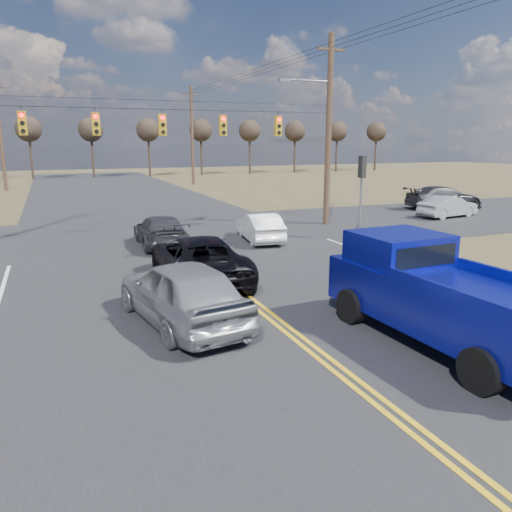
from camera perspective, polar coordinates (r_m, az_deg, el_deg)
name	(u,v)px	position (r m, az deg, el deg)	size (l,w,h in m)	color
ground	(398,418)	(9.18, 15.89, -17.39)	(160.00, 160.00, 0.00)	brown
road_main	(216,275)	(17.51, -4.54, -2.13)	(14.00, 120.00, 0.02)	#28282B
road_cross	(167,235)	(25.07, -10.15, 2.34)	(120.00, 12.00, 0.02)	#28282B
signal_gantry	(174,130)	(24.55, -9.35, 14.03)	(19.60, 4.83, 10.00)	#473323
utility_poles	(167,126)	(23.68, -10.14, 14.44)	(19.60, 58.32, 10.00)	#473323
treeline	(132,122)	(33.49, -13.94, 14.62)	(87.00, 117.80, 7.40)	#33261C
pickup_truck	(438,295)	(12.20, 20.12, -4.16)	(2.73, 6.33, 2.34)	black
silver_suv	(182,292)	(12.79, -8.51, -4.04)	(2.01, 4.99, 1.70)	gray
black_suv	(198,259)	(16.55, -6.60, -0.31)	(2.57, 5.57, 1.55)	black
white_car_queue	(260,227)	(23.16, 0.45, 3.34)	(1.41, 4.04, 1.33)	white
dgrey_car_queue	(161,231)	(22.38, -10.85, 2.81)	(1.91, 4.70, 1.36)	#38373D
cross_car_east_near	(448,207)	(32.55, 21.07, 5.29)	(4.02, 1.40, 1.33)	#9DA0A5
cross_car_east_far	(444,198)	(36.57, 20.67, 6.26)	(5.31, 2.16, 1.54)	#2B2B30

